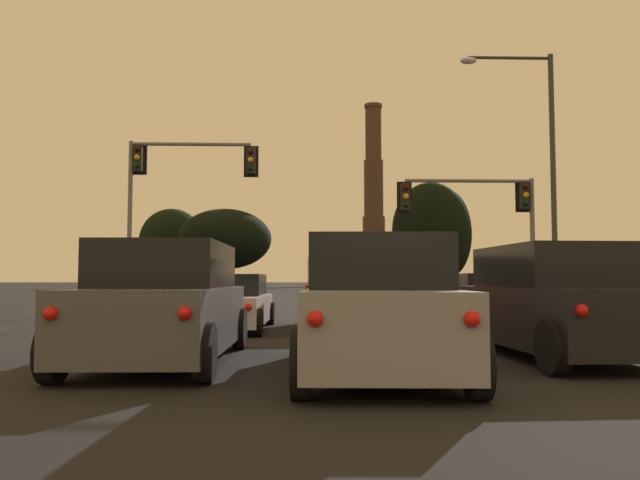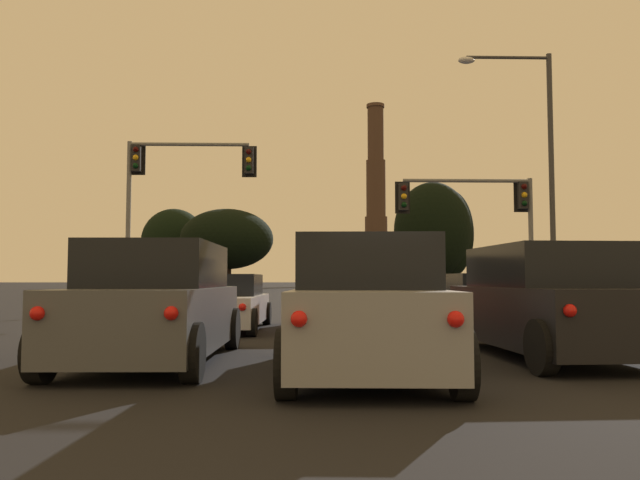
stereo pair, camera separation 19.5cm
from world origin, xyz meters
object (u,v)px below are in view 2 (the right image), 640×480
object	(u,v)px
hatchback_right_lane_front	(478,304)
traffic_light_overhead_right	(484,210)
suv_left_lane_second	(157,305)
traffic_light_overhead_left	(170,182)
sedan_left_lane_front	(226,304)
suv_center_lane_second	(365,308)
suv_center_lane_front	(338,295)
suv_right_lane_second	(546,303)
smokestack	(376,214)
street_lamp	(538,155)

from	to	relation	value
hatchback_right_lane_front	traffic_light_overhead_right	bearing A→B (deg)	69.67
suv_left_lane_second	traffic_light_overhead_left	xyz separation A→B (m)	(-2.96, 14.49, 4.20)
sedan_left_lane_front	traffic_light_overhead_right	distance (m)	12.14
suv_center_lane_second	suv_center_lane_front	size ratio (longest dim) A/B	1.02
suv_left_lane_second	traffic_light_overhead_right	world-z (taller)	traffic_light_overhead_right
sedan_left_lane_front	suv_left_lane_second	distance (m)	6.38
suv_center_lane_front	hatchback_right_lane_front	xyz separation A→B (m)	(3.52, -0.61, -0.23)
suv_center_lane_front	traffic_light_overhead_right	xyz separation A→B (m)	(6.06, 7.41, 3.08)
suv_right_lane_second	suv_center_lane_second	world-z (taller)	same
traffic_light_overhead_right	smokestack	bearing A→B (deg)	85.49
hatchback_right_lane_front	sedan_left_lane_front	bearing A→B (deg)	172.59
suv_center_lane_second	traffic_light_overhead_right	distance (m)	16.51
sedan_left_lane_front	smokestack	distance (m)	121.14
street_lamp	smokestack	distance (m)	112.69
traffic_light_overhead_left	suv_left_lane_second	bearing A→B (deg)	-78.46
suv_right_lane_second	traffic_light_overhead_right	size ratio (longest dim) A/B	0.92
suv_left_lane_second	street_lamp	bearing A→B (deg)	50.73
sedan_left_lane_front	traffic_light_overhead_right	bearing A→B (deg)	41.77
suv_left_lane_second	street_lamp	distance (m)	17.99
traffic_light_overhead_right	smokestack	xyz separation A→B (m)	(8.80, 111.39, 11.69)
traffic_light_overhead_right	smokestack	world-z (taller)	smokestack
suv_center_lane_second	smokestack	world-z (taller)	smokestack
suv_left_lane_second	suv_center_lane_front	bearing A→B (deg)	64.60
suv_center_lane_second	traffic_light_overhead_left	xyz separation A→B (m)	(-6.11, 15.64, 4.20)
suv_left_lane_second	sedan_left_lane_front	bearing A→B (deg)	88.15
sedan_left_lane_front	suv_right_lane_second	size ratio (longest dim) A/B	0.95
sedan_left_lane_front	suv_left_lane_second	xyz separation A→B (m)	(-0.30, -6.37, 0.23)
traffic_light_overhead_right	suv_right_lane_second	bearing A→B (deg)	-102.21
street_lamp	traffic_light_overhead_right	bearing A→B (deg)	160.27
street_lamp	suv_center_lane_front	bearing A→B (deg)	-139.64
suv_center_lane_second	smokestack	bearing A→B (deg)	86.10
smokestack	sedan_left_lane_front	bearing A→B (deg)	-98.49
traffic_light_overhead_left	traffic_light_overhead_right	bearing A→B (deg)	-2.88
street_lamp	smokestack	world-z (taller)	smokestack
suv_right_lane_second	suv_left_lane_second	size ratio (longest dim) A/B	1.01
suv_right_lane_second	suv_center_lane_front	bearing A→B (deg)	115.49
traffic_light_overhead_left	traffic_light_overhead_right	size ratio (longest dim) A/B	1.24
suv_left_lane_second	smokestack	xyz separation A→B (m)	(18.04, 125.26, 14.77)
suv_center_lane_second	smokestack	distance (m)	128.15
traffic_light_overhead_right	suv_left_lane_second	bearing A→B (deg)	-123.66
suv_center_lane_front	smokestack	distance (m)	120.63
hatchback_right_lane_front	suv_left_lane_second	distance (m)	8.90
suv_center_lane_second	traffic_light_overhead_right	bearing A→B (deg)	70.75
suv_center_lane_second	hatchback_right_lane_front	size ratio (longest dim) A/B	1.19
street_lamp	suv_left_lane_second	bearing A→B (deg)	-130.10
suv_right_lane_second	suv_left_lane_second	bearing A→B (deg)	-177.92
traffic_light_overhead_left	street_lamp	xyz separation A→B (m)	(14.07, -1.29, 0.90)
suv_right_lane_second	smokestack	size ratio (longest dim) A/B	0.12
suv_center_lane_front	hatchback_right_lane_front	size ratio (longest dim) A/B	1.18
suv_center_lane_second	suv_right_lane_second	bearing A→B (deg)	30.33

